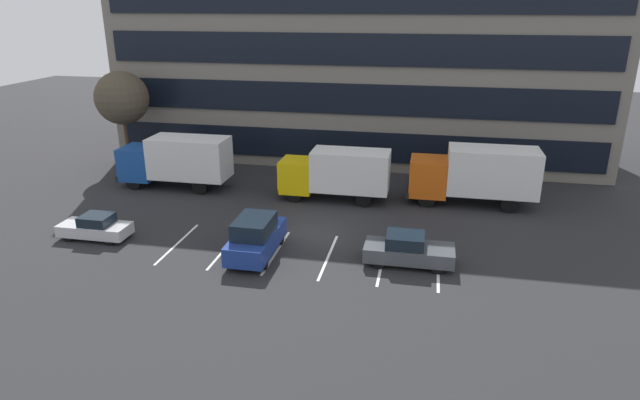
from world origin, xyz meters
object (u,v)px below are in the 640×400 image
(sedan_silver, at_px, (95,227))
(bare_tree, at_px, (122,98))
(box_truck_blue, at_px, (177,159))
(suv_navy, at_px, (256,237))
(sedan_charcoal, at_px, (408,250))
(box_truck_yellow, at_px, (336,172))
(box_truck_orange, at_px, (476,173))

(sedan_silver, bearing_deg, bare_tree, 112.14)
(box_truck_blue, xyz_separation_m, suv_navy, (8.80, -9.56, -1.02))
(suv_navy, height_order, bare_tree, bare_tree)
(sedan_charcoal, height_order, bare_tree, bare_tree)
(sedan_silver, xyz_separation_m, bare_tree, (-5.26, 12.92, 4.89))
(sedan_charcoal, xyz_separation_m, suv_navy, (-7.79, -0.57, 0.28))
(box_truck_yellow, height_order, suv_navy, box_truck_yellow)
(box_truck_orange, xyz_separation_m, sedan_charcoal, (-3.75, -9.56, -1.37))
(suv_navy, bearing_deg, box_truck_blue, 132.62)
(box_truck_yellow, bearing_deg, bare_tree, 166.95)
(box_truck_orange, xyz_separation_m, sedan_silver, (-20.95, -9.80, -1.47))
(box_truck_blue, height_order, suv_navy, box_truck_blue)
(box_truck_orange, xyz_separation_m, bare_tree, (-26.21, 3.12, 3.42))
(box_truck_yellow, distance_m, box_truck_orange, 8.94)
(sedan_charcoal, bearing_deg, box_truck_yellow, 120.71)
(box_truck_blue, height_order, sedan_silver, box_truck_blue)
(box_truck_yellow, relative_size, suv_navy, 1.54)
(box_truck_yellow, height_order, sedan_silver, box_truck_yellow)
(suv_navy, bearing_deg, sedan_charcoal, 4.17)
(sedan_silver, bearing_deg, box_truck_orange, 25.07)
(box_truck_yellow, xyz_separation_m, box_truck_blue, (-11.43, 0.33, 0.15))
(sedan_silver, height_order, bare_tree, bare_tree)
(box_truck_blue, bearing_deg, bare_tree, 147.94)
(sedan_silver, height_order, suv_navy, suv_navy)
(box_truck_yellow, relative_size, box_truck_blue, 0.93)
(box_truck_orange, relative_size, bare_tree, 1.07)
(box_truck_orange, height_order, sedan_charcoal, box_truck_orange)
(suv_navy, bearing_deg, bare_tree, 137.94)
(bare_tree, bearing_deg, box_truck_blue, -32.06)
(sedan_silver, relative_size, suv_navy, 0.82)
(box_truck_blue, relative_size, suv_navy, 1.66)
(sedan_charcoal, height_order, suv_navy, suv_navy)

